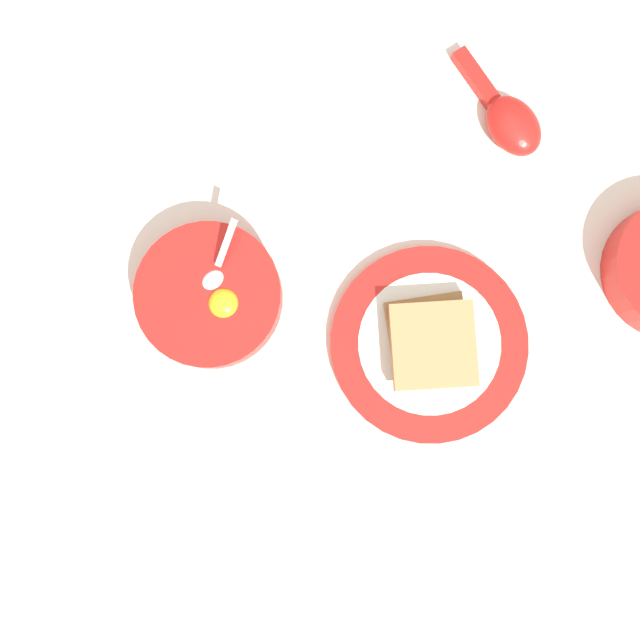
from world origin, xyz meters
TOP-DOWN VIEW (x-y plane):
  - ground_plane at (0.00, 0.00)m, footprint 3.00×3.00m
  - egg_bowl at (0.21, -0.13)m, footprint 0.16×0.16m
  - toast_plate at (0.05, 0.06)m, footprint 0.22×0.22m
  - toast_sandwich at (0.05, 0.06)m, footprint 0.13×0.13m
  - soup_spoon at (-0.18, -0.08)m, footprint 0.06×0.15m

SIDE VIEW (x-z plane):
  - ground_plane at x=0.00m, z-range 0.00..0.00m
  - toast_plate at x=0.05m, z-range 0.00..0.01m
  - soup_spoon at x=-0.18m, z-range 0.00..0.03m
  - egg_bowl at x=0.21m, z-range -0.01..0.06m
  - toast_sandwich at x=0.05m, z-range 0.02..0.05m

